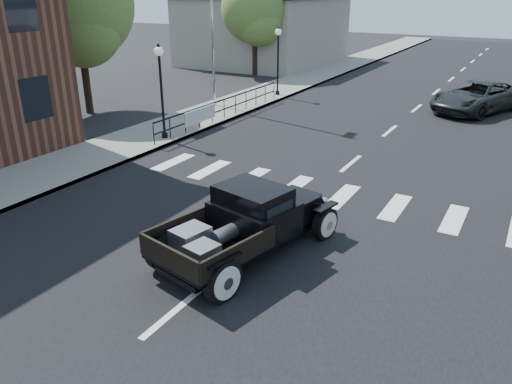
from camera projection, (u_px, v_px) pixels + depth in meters
The scene contains 13 objects.
ground at pixel (253, 247), 12.12m from camera, with size 120.00×120.00×0.00m, color black.
road at pixel (407, 117), 24.17m from camera, with size 14.00×80.00×0.02m, color black.
road_markings at pixel (376, 143), 20.15m from camera, with size 12.00×60.00×0.06m, color silver, non-canonical shape.
sidewalk_left at pixel (255, 97), 28.02m from camera, with size 3.00×80.00×0.15m, color gray.
low_building_left at pixel (265, 31), 40.51m from camera, with size 10.00×12.00×5.00m, color gray.
railing at pixel (224, 107), 23.24m from camera, with size 0.08×10.00×1.00m, color black, non-canonical shape.
banner at pixel (201, 121), 21.67m from camera, with size 0.04×2.20×0.60m, color silver, non-canonical shape.
lamp_post_b at pixel (162, 92), 19.64m from camera, with size 0.36×0.36×3.71m, color black, non-canonical shape.
lamp_post_c at pixel (278, 61), 27.68m from camera, with size 0.36×0.36×3.71m, color black, non-canonical shape.
big_tree_near at pixel (80, 32), 23.46m from camera, with size 5.27×5.27×7.73m, color #4E6A2D, non-canonical shape.
big_tree_far at pixel (255, 25), 34.21m from camera, with size 4.59×4.59×6.74m, color #4E6A2D, non-canonical shape.
hotrod_pickup at pixel (246, 222), 11.45m from camera, with size 2.27×4.87×1.69m, color black, non-canonical shape.
second_car at pixel (477, 97), 24.79m from camera, with size 2.49×5.41×1.50m, color black.
Camera 1 is at (5.36, -9.25, 5.86)m, focal length 35.00 mm.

